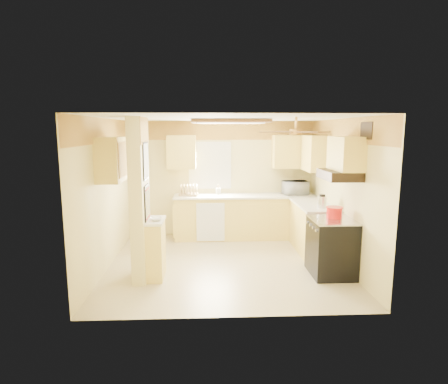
{
  "coord_description": "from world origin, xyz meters",
  "views": [
    {
      "loc": [
        -0.32,
        -6.24,
        2.31
      ],
      "look_at": [
        -0.01,
        0.35,
        1.21
      ],
      "focal_mm": 30.0,
      "sensor_mm": 36.0,
      "label": 1
    }
  ],
  "objects_px": {
    "stove": "(331,247)",
    "microwave": "(295,188)",
    "bowl": "(156,219)",
    "dutch_oven": "(334,212)",
    "kettle": "(322,201)"
  },
  "relations": [
    {
      "from": "kettle",
      "to": "dutch_oven",
      "type": "bearing_deg",
      "value": -90.29
    },
    {
      "from": "stove",
      "to": "microwave",
      "type": "xyz_separation_m",
      "value": [
        -0.09,
        2.18,
        0.62
      ]
    },
    {
      "from": "microwave",
      "to": "kettle",
      "type": "height_order",
      "value": "microwave"
    },
    {
      "from": "bowl",
      "to": "dutch_oven",
      "type": "xyz_separation_m",
      "value": [
        2.82,
        0.17,
        0.04
      ]
    },
    {
      "from": "stove",
      "to": "bowl",
      "type": "distance_m",
      "value": 2.81
    },
    {
      "from": "stove",
      "to": "bowl",
      "type": "relative_size",
      "value": 4.83
    },
    {
      "from": "dutch_oven",
      "to": "kettle",
      "type": "relative_size",
      "value": 1.11
    },
    {
      "from": "dutch_oven",
      "to": "kettle",
      "type": "distance_m",
      "value": 0.66
    },
    {
      "from": "stove",
      "to": "bowl",
      "type": "bearing_deg",
      "value": -178.55
    },
    {
      "from": "bowl",
      "to": "kettle",
      "type": "bearing_deg",
      "value": 16.46
    },
    {
      "from": "bowl",
      "to": "dutch_oven",
      "type": "height_order",
      "value": "dutch_oven"
    },
    {
      "from": "dutch_oven",
      "to": "microwave",
      "type": "bearing_deg",
      "value": 94.12
    },
    {
      "from": "stove",
      "to": "microwave",
      "type": "height_order",
      "value": "microwave"
    },
    {
      "from": "microwave",
      "to": "bowl",
      "type": "height_order",
      "value": "microwave"
    },
    {
      "from": "dutch_oven",
      "to": "kettle",
      "type": "xyz_separation_m",
      "value": [
        0.0,
        0.66,
        0.05
      ]
    }
  ]
}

